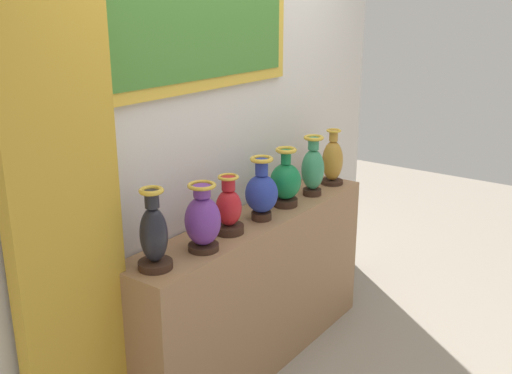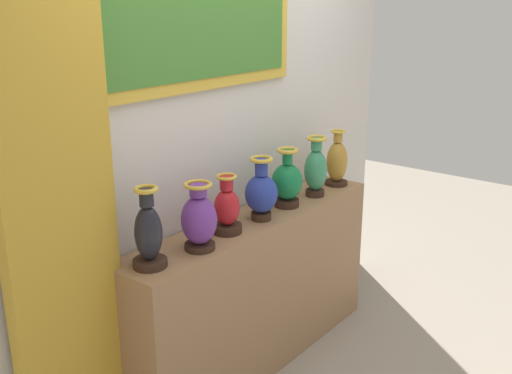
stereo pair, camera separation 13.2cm
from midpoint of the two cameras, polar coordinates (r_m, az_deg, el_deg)
ground_plane at (r=3.77m, az=1.05°, el=-16.33°), size 9.26×9.26×0.00m
display_shelf at (r=3.53m, az=1.09°, el=-10.03°), size 1.88×0.35×0.94m
back_wall at (r=3.31m, az=-2.14°, el=8.63°), size 3.26×0.14×3.15m
curtain_gold at (r=2.57m, az=-16.88°, el=-3.88°), size 0.52×0.08×2.40m
vase_onyx at (r=2.72m, az=-8.91°, el=-4.45°), size 0.16×0.16×0.38m
vase_violet at (r=2.88m, az=-4.18°, el=-3.12°), size 0.18×0.18×0.34m
vase_crimson at (r=3.09m, az=-1.58°, el=-2.11°), size 0.16×0.16×0.31m
vase_cobalt at (r=3.26m, az=1.67°, el=-0.51°), size 0.18×0.18×0.36m
vase_emerald at (r=3.48m, az=4.08°, el=0.49°), size 0.18×0.18×0.35m
vase_jade at (r=3.67m, az=6.78°, el=1.73°), size 0.14×0.14×0.38m
vase_ochre at (r=3.92m, az=8.74°, el=2.38°), size 0.15×0.15×0.37m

